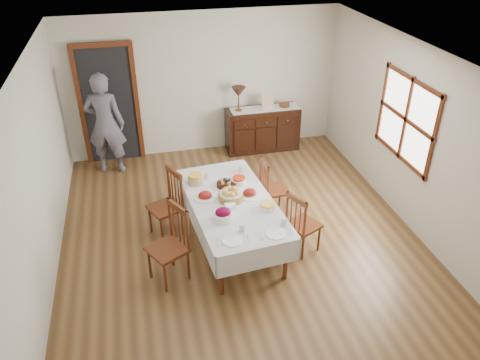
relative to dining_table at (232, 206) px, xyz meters
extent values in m
plane|color=brown|center=(0.15, 0.03, -0.64)|extent=(6.00, 6.00, 0.00)
cube|color=white|center=(0.15, 0.03, 1.96)|extent=(5.00, 6.00, 0.02)
cube|color=beige|center=(0.15, 3.03, 0.66)|extent=(5.00, 0.02, 2.60)
cube|color=beige|center=(0.15, -2.97, 0.66)|extent=(5.00, 0.02, 2.60)
cube|color=beige|center=(-2.35, 0.03, 0.66)|extent=(0.02, 6.00, 2.60)
cube|color=beige|center=(2.65, 0.03, 0.66)|extent=(0.02, 6.00, 2.60)
cube|color=white|center=(2.63, 0.33, 0.86)|extent=(0.02, 1.30, 1.10)
cube|color=#522410|center=(2.62, 0.33, 0.86)|extent=(0.03, 1.46, 1.26)
cube|color=black|center=(-1.55, 2.99, 0.41)|extent=(0.90, 0.06, 2.10)
cube|color=#522410|center=(-1.55, 2.97, 0.41)|extent=(1.04, 0.08, 2.18)
cube|color=silver|center=(0.00, 0.00, 0.07)|extent=(1.23, 2.16, 0.04)
cylinder|color=#522410|center=(-0.34, -0.93, -0.30)|extent=(0.06, 0.06, 0.66)
cylinder|color=#522410|center=(0.51, -0.85, -0.30)|extent=(0.06, 0.06, 0.66)
cylinder|color=#522410|center=(-0.51, 0.85, -0.30)|extent=(0.06, 0.06, 0.66)
cylinder|color=#522410|center=(0.34, 0.93, -0.30)|extent=(0.06, 0.06, 0.66)
cube|color=silver|center=(-0.52, -0.05, -0.07)|extent=(0.22, 2.10, 0.32)
cube|color=silver|center=(0.52, 0.05, -0.07)|extent=(0.22, 2.10, 0.32)
cube|color=silver|center=(0.10, -1.04, -0.07)|extent=(1.07, 0.12, 0.32)
cube|color=silver|center=(-0.10, 1.04, -0.07)|extent=(1.07, 0.12, 0.32)
cube|color=#522410|center=(-0.93, -0.50, -0.17)|extent=(0.59, 0.59, 0.04)
cylinder|color=#522410|center=(-1.16, -0.43, -0.41)|extent=(0.04, 0.04, 0.44)
cylinder|color=#522410|center=(-1.00, -0.74, -0.41)|extent=(0.04, 0.04, 0.44)
cylinder|color=#522410|center=(-0.86, -0.26, -0.41)|extent=(0.04, 0.04, 0.44)
cylinder|color=#522410|center=(-0.69, -0.57, -0.41)|extent=(0.04, 0.04, 0.44)
cylinder|color=#522410|center=(-0.84, -0.24, 0.12)|extent=(0.04, 0.04, 0.58)
cylinder|color=#522410|center=(-0.67, -0.57, 0.12)|extent=(0.04, 0.04, 0.58)
cube|color=#522410|center=(-0.75, -0.41, 0.36)|extent=(0.23, 0.38, 0.08)
cylinder|color=#522410|center=(-0.80, -0.33, 0.10)|extent=(0.02, 0.02, 0.47)
cylinder|color=#522410|center=(-0.75, -0.41, 0.10)|extent=(0.02, 0.02, 0.47)
cylinder|color=#522410|center=(-0.71, -0.49, 0.10)|extent=(0.02, 0.02, 0.47)
cube|color=#522410|center=(-0.87, 0.45, -0.19)|extent=(0.55, 0.55, 0.04)
cylinder|color=#522410|center=(-1.09, 0.53, -0.42)|extent=(0.04, 0.04, 0.42)
cylinder|color=#522410|center=(-0.95, 0.23, -0.42)|extent=(0.04, 0.04, 0.42)
cylinder|color=#522410|center=(-0.78, 0.67, -0.42)|extent=(0.04, 0.04, 0.42)
cylinder|color=#522410|center=(-0.65, 0.36, -0.42)|extent=(0.04, 0.04, 0.42)
cylinder|color=#522410|center=(-0.77, 0.69, 0.09)|extent=(0.04, 0.04, 0.55)
cylinder|color=#522410|center=(-0.62, 0.36, 0.09)|extent=(0.04, 0.04, 0.55)
cube|color=#522410|center=(-0.70, 0.53, 0.32)|extent=(0.20, 0.38, 0.08)
cylinder|color=#522410|center=(-0.73, 0.61, 0.07)|extent=(0.02, 0.02, 0.45)
cylinder|color=#522410|center=(-0.70, 0.53, 0.07)|extent=(0.02, 0.02, 0.45)
cylinder|color=#522410|center=(-0.66, 0.44, 0.07)|extent=(0.02, 0.02, 0.45)
cube|color=#522410|center=(0.92, -0.34, -0.22)|extent=(0.51, 0.51, 0.04)
cylinder|color=#522410|center=(1.13, -0.42, -0.44)|extent=(0.03, 0.03, 0.39)
cylinder|color=#522410|center=(0.99, -0.13, -0.44)|extent=(0.03, 0.03, 0.39)
cylinder|color=#522410|center=(0.85, -0.55, -0.44)|extent=(0.03, 0.03, 0.39)
cylinder|color=#522410|center=(0.71, -0.27, -0.44)|extent=(0.03, 0.03, 0.39)
cylinder|color=#522410|center=(0.83, -0.57, 0.03)|extent=(0.04, 0.04, 0.51)
cylinder|color=#522410|center=(0.69, -0.27, 0.03)|extent=(0.04, 0.04, 0.51)
cube|color=#522410|center=(0.76, -0.42, 0.25)|extent=(0.19, 0.35, 0.07)
cylinder|color=#522410|center=(0.80, -0.49, 0.02)|extent=(0.02, 0.02, 0.42)
cylinder|color=#522410|center=(0.76, -0.42, 0.02)|extent=(0.02, 0.02, 0.42)
cylinder|color=#522410|center=(0.73, -0.34, 0.02)|extent=(0.02, 0.02, 0.42)
cube|color=#522410|center=(0.80, 0.61, -0.23)|extent=(0.40, 0.40, 0.04)
cylinder|color=#522410|center=(0.96, 0.46, -0.44)|extent=(0.03, 0.03, 0.39)
cylinder|color=#522410|center=(0.94, 0.77, -0.44)|extent=(0.03, 0.03, 0.39)
cylinder|color=#522410|center=(0.65, 0.44, -0.44)|extent=(0.03, 0.03, 0.39)
cylinder|color=#522410|center=(0.63, 0.75, -0.44)|extent=(0.03, 0.03, 0.39)
cylinder|color=#522410|center=(0.63, 0.43, 0.03)|extent=(0.04, 0.04, 0.51)
cylinder|color=#522410|center=(0.61, 0.76, 0.03)|extent=(0.04, 0.04, 0.51)
cube|color=#522410|center=(0.62, 0.60, 0.25)|extent=(0.06, 0.37, 0.07)
cylinder|color=#522410|center=(0.63, 0.52, 0.01)|extent=(0.02, 0.02, 0.42)
cylinder|color=#522410|center=(0.62, 0.60, 0.01)|extent=(0.02, 0.02, 0.42)
cylinder|color=#522410|center=(0.62, 0.68, 0.01)|extent=(0.02, 0.02, 0.42)
cube|color=black|center=(1.21, 2.75, -0.22)|extent=(1.38, 0.46, 0.83)
cube|color=black|center=(0.79, 2.51, 0.03)|extent=(0.39, 0.02, 0.17)
sphere|color=brown|center=(0.79, 2.49, 0.03)|extent=(0.03, 0.03, 0.03)
cube|color=black|center=(1.21, 2.51, 0.03)|extent=(0.39, 0.02, 0.17)
sphere|color=brown|center=(1.21, 2.49, 0.03)|extent=(0.03, 0.03, 0.03)
cube|color=black|center=(1.62, 2.51, 0.03)|extent=(0.39, 0.02, 0.17)
sphere|color=brown|center=(1.62, 2.49, 0.03)|extent=(0.03, 0.03, 0.03)
imported|color=#5B5A66|center=(-1.64, 2.55, 0.33)|extent=(0.67, 0.50, 1.93)
cylinder|color=olive|center=(0.00, 0.03, 0.13)|extent=(0.33, 0.33, 0.09)
cylinder|color=silver|center=(0.00, 0.03, 0.19)|extent=(0.30, 0.30, 0.02)
sphere|color=gold|center=(0.08, 0.03, 0.22)|extent=(0.08, 0.08, 0.08)
sphere|color=gold|center=(0.05, 0.09, 0.22)|extent=(0.08, 0.08, 0.08)
sphere|color=gold|center=(0.00, 0.11, 0.22)|extent=(0.08, 0.08, 0.08)
sphere|color=gold|center=(-0.06, 0.09, 0.22)|extent=(0.08, 0.08, 0.08)
sphere|color=gold|center=(-0.09, 0.03, 0.22)|extent=(0.08, 0.08, 0.08)
sphere|color=gold|center=(-0.06, -0.03, 0.22)|extent=(0.08, 0.08, 0.08)
sphere|color=gold|center=(0.00, -0.06, 0.22)|extent=(0.08, 0.08, 0.08)
sphere|color=gold|center=(0.05, -0.03, 0.22)|extent=(0.08, 0.08, 0.08)
cylinder|color=black|center=(0.01, 0.39, 0.11)|extent=(0.28, 0.28, 0.05)
ellipsoid|color=pink|center=(0.09, 0.39, 0.16)|extent=(0.05, 0.05, 0.06)
ellipsoid|color=#69C8DB|center=(0.03, 0.46, 0.16)|extent=(0.05, 0.05, 0.06)
ellipsoid|color=#80CA6A|center=(-0.05, 0.43, 0.16)|extent=(0.05, 0.05, 0.06)
ellipsoid|color=orange|center=(-0.05, 0.34, 0.16)|extent=(0.05, 0.05, 0.06)
ellipsoid|color=#BF9AE4|center=(0.03, 0.32, 0.16)|extent=(0.05, 0.05, 0.06)
cylinder|color=white|center=(-0.33, 0.16, 0.10)|extent=(0.31, 0.31, 0.01)
ellipsoid|color=maroon|center=(-0.33, 0.16, 0.12)|extent=(0.19, 0.16, 0.11)
cylinder|color=white|center=(0.27, 0.08, 0.10)|extent=(0.33, 0.33, 0.01)
ellipsoid|color=maroon|center=(0.27, 0.08, 0.12)|extent=(0.19, 0.16, 0.11)
cylinder|color=white|center=(-0.19, -0.39, 0.13)|extent=(0.25, 0.25, 0.09)
ellipsoid|color=#5B0228|center=(-0.19, -0.39, 0.20)|extent=(0.20, 0.17, 0.11)
cylinder|color=white|center=(0.20, 0.42, 0.12)|extent=(0.21, 0.21, 0.07)
cylinder|color=red|center=(0.20, 0.42, 0.17)|extent=(0.18, 0.18, 0.03)
cylinder|color=tan|center=(-0.40, 0.56, 0.14)|extent=(0.23, 0.23, 0.10)
cylinder|color=gold|center=(-0.40, 0.56, 0.20)|extent=(0.20, 0.20, 0.04)
cylinder|color=white|center=(0.42, -0.28, 0.11)|extent=(0.23, 0.23, 0.05)
cylinder|color=#F8C048|center=(0.42, -0.28, 0.15)|extent=(0.20, 0.20, 0.02)
cube|color=white|center=(-0.06, -0.18, 0.12)|extent=(0.15, 0.10, 0.07)
cylinder|color=white|center=(-0.17, -0.84, 0.09)|extent=(0.25, 0.25, 0.01)
cube|color=silver|center=(-0.34, -0.84, 0.09)|extent=(0.09, 0.13, 0.01)
cube|color=#B6B6BB|center=(-0.34, -0.84, 0.10)|extent=(0.03, 0.16, 0.01)
cube|color=#B6B6BB|center=(-0.01, -0.84, 0.09)|extent=(0.03, 0.18, 0.01)
cube|color=#B6B6BB|center=(0.03, -0.84, 0.09)|extent=(0.03, 0.14, 0.01)
cylinder|color=silver|center=(-0.02, -0.69, 0.14)|extent=(0.07, 0.07, 0.10)
cylinder|color=white|center=(0.36, -0.83, 0.09)|extent=(0.25, 0.25, 0.01)
cube|color=silver|center=(0.19, -0.83, 0.09)|extent=(0.09, 0.13, 0.01)
cube|color=#B6B6BB|center=(0.19, -0.83, 0.10)|extent=(0.03, 0.16, 0.01)
cube|color=#B6B6BB|center=(0.52, -0.83, 0.09)|extent=(0.03, 0.18, 0.01)
cube|color=#B6B6BB|center=(0.56, -0.83, 0.09)|extent=(0.03, 0.14, 0.01)
cylinder|color=silver|center=(0.51, -0.68, 0.14)|extent=(0.07, 0.07, 0.10)
cylinder|color=silver|center=(-0.22, 0.66, 0.13)|extent=(0.07, 0.07, 0.09)
cylinder|color=silver|center=(0.31, 0.75, 0.13)|extent=(0.06, 0.06, 0.09)
cube|color=silver|center=(1.25, 2.75, 0.20)|extent=(1.30, 0.35, 0.01)
cylinder|color=brown|center=(0.74, 2.76, 0.21)|extent=(0.12, 0.12, 0.03)
cylinder|color=brown|center=(0.74, 2.76, 0.35)|extent=(0.02, 0.02, 0.25)
cone|color=#3D261B|center=(0.74, 2.76, 0.56)|extent=(0.26, 0.26, 0.18)
cube|color=tan|center=(1.28, 2.69, 0.33)|extent=(0.22, 0.08, 0.28)
cylinder|color=#522410|center=(1.63, 2.77, 0.22)|extent=(0.20, 0.20, 0.06)
camera|label=1|loc=(-1.09, -5.11, 3.53)|focal=35.00mm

